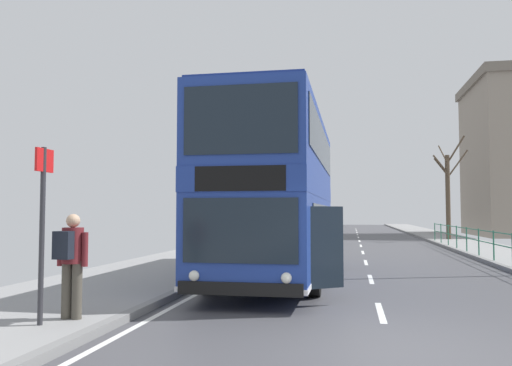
% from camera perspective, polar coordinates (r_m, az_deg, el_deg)
% --- Properties ---
extents(ground, '(15.80, 140.00, 0.20)m').
position_cam_1_polar(ground, '(7.52, 8.98, -17.11)').
color(ground, '#45454A').
extents(double_decker_bus_main, '(3.17, 10.23, 4.50)m').
position_cam_1_polar(double_decker_bus_main, '(14.45, 2.50, -1.22)').
color(double_decker_bus_main, navy).
rests_on(double_decker_bus_main, ground).
extents(pedestrian_railing_far_kerb, '(0.05, 28.37, 1.05)m').
position_cam_1_polar(pedestrian_railing_far_kerb, '(19.20, 25.53, -5.88)').
color(pedestrian_railing_far_kerb, '#236B4C').
rests_on(pedestrian_railing_far_kerb, ground).
extents(pedestrian_with_backpack, '(0.54, 0.53, 1.68)m').
position_cam_1_polar(pedestrian_with_backpack, '(8.87, -19.71, -7.72)').
color(pedestrian_with_backpack, '#4C473D').
rests_on(pedestrian_with_backpack, ground).
extents(bus_stop_sign_near, '(0.08, 0.44, 2.71)m').
position_cam_1_polar(bus_stop_sign_near, '(8.57, -22.48, -3.28)').
color(bus_stop_sign_near, '#2D2D33').
rests_on(bus_stop_sign_near, ground).
extents(bare_tree_far_00, '(2.33, 3.01, 6.56)m').
position_cam_1_polar(bare_tree_far_00, '(35.08, 20.43, -0.70)').
color(bare_tree_far_00, '#4C3D2D').
rests_on(bare_tree_far_00, ground).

